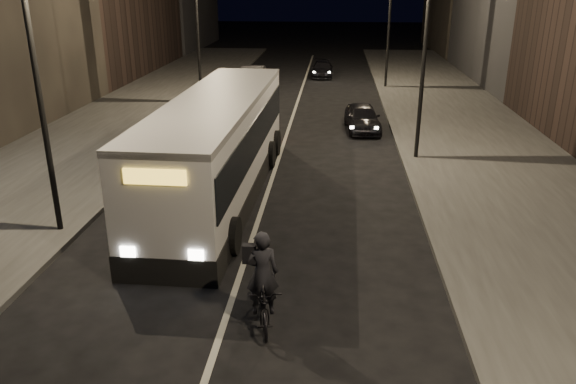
% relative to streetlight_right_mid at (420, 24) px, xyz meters
% --- Properties ---
extents(ground, '(180.00, 180.00, 0.00)m').
position_rel_streetlight_right_mid_xyz_m(ground, '(-5.33, -12.00, -5.36)').
color(ground, black).
rests_on(ground, ground).
extents(sidewalk_right, '(7.00, 70.00, 0.16)m').
position_rel_streetlight_right_mid_xyz_m(sidewalk_right, '(3.17, 2.00, -5.28)').
color(sidewalk_right, '#343431').
rests_on(sidewalk_right, ground).
extents(sidewalk_left, '(7.00, 70.00, 0.16)m').
position_rel_streetlight_right_mid_xyz_m(sidewalk_left, '(-13.83, 2.00, -5.28)').
color(sidewalk_left, '#343431').
rests_on(sidewalk_left, ground).
extents(streetlight_right_mid, '(1.20, 0.44, 8.12)m').
position_rel_streetlight_right_mid_xyz_m(streetlight_right_mid, '(0.00, 0.00, 0.00)').
color(streetlight_right_mid, black).
rests_on(streetlight_right_mid, sidewalk_right).
extents(streetlight_right_far, '(1.20, 0.44, 8.12)m').
position_rel_streetlight_right_mid_xyz_m(streetlight_right_far, '(0.00, 16.00, 0.00)').
color(streetlight_right_far, black).
rests_on(streetlight_right_far, sidewalk_right).
extents(streetlight_left_near, '(1.20, 0.44, 8.12)m').
position_rel_streetlight_right_mid_xyz_m(streetlight_left_near, '(-10.66, -8.00, 0.00)').
color(streetlight_left_near, black).
rests_on(streetlight_left_near, sidewalk_left).
extents(streetlight_left_far, '(1.20, 0.44, 8.12)m').
position_rel_streetlight_right_mid_xyz_m(streetlight_left_far, '(-10.66, 10.00, 0.00)').
color(streetlight_left_far, black).
rests_on(streetlight_left_far, sidewalk_left).
extents(city_bus, '(3.15, 12.54, 3.36)m').
position_rel_streetlight_right_mid_xyz_m(city_bus, '(-6.93, -4.43, -3.53)').
color(city_bus, silver).
rests_on(city_bus, ground).
extents(cyclist_on_bicycle, '(1.04, 2.05, 2.25)m').
position_rel_streetlight_right_mid_xyz_m(cyclist_on_bicycle, '(-4.47, -12.05, -4.61)').
color(cyclist_on_bicycle, black).
rests_on(cyclist_on_bicycle, ground).
extents(car_near, '(1.86, 3.92, 1.29)m').
position_rel_streetlight_right_mid_xyz_m(car_near, '(-1.73, 4.68, -4.71)').
color(car_near, black).
rests_on(car_near, ground).
extents(car_mid, '(1.55, 4.30, 1.41)m').
position_rel_streetlight_right_mid_xyz_m(car_mid, '(-8.70, 16.45, -4.66)').
color(car_mid, '#343436').
rests_on(car_mid, ground).
extents(car_far, '(1.61, 3.90, 1.13)m').
position_rel_streetlight_right_mid_xyz_m(car_far, '(-4.10, 20.59, -4.80)').
color(car_far, black).
rests_on(car_far, ground).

